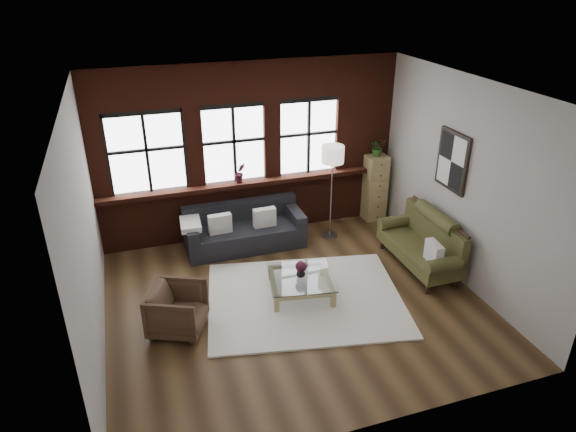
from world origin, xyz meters
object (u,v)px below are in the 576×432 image
object	(u,v)px
vase	(301,273)
floor_lamp	(331,189)
vintage_settee	(419,242)
armchair	(177,310)
drawer_chest	(374,187)
dark_sofa	(244,227)
coffee_table	(301,286)

from	to	relation	value
vase	floor_lamp	distance (m)	2.07
vintage_settee	armchair	xyz separation A→B (m)	(-4.05, -0.43, -0.13)
armchair	drawer_chest	distance (m)	4.82
drawer_chest	armchair	bearing A→B (deg)	-150.46
dark_sofa	vintage_settee	bearing A→B (deg)	-31.75
dark_sofa	drawer_chest	world-z (taller)	drawer_chest
dark_sofa	armchair	size ratio (longest dim) A/B	2.85
coffee_table	vintage_settee	bearing A→B (deg)	3.94
dark_sofa	floor_lamp	bearing A→B (deg)	-4.96
drawer_chest	floor_lamp	size ratio (longest dim) A/B	0.68
vintage_settee	armchair	world-z (taller)	vintage_settee
dark_sofa	drawer_chest	xyz separation A→B (m)	(2.73, 0.34, 0.28)
armchair	coffee_table	world-z (taller)	armchair
coffee_table	armchair	bearing A→B (deg)	-171.65
dark_sofa	vase	xyz separation A→B (m)	(0.45, -1.75, 0.01)
dark_sofa	coffee_table	xyz separation A→B (m)	(0.45, -1.75, -0.23)
floor_lamp	coffee_table	bearing A→B (deg)	-125.50
dark_sofa	vintage_settee	distance (m)	3.05
vintage_settee	coffee_table	distance (m)	2.17
coffee_table	vase	size ratio (longest dim) A/B	6.58
dark_sofa	floor_lamp	size ratio (longest dim) A/B	1.09
vase	floor_lamp	xyz separation A→B (m)	(1.15, 1.62, 0.58)
vintage_settee	vase	size ratio (longest dim) A/B	11.84
coffee_table	drawer_chest	distance (m)	3.14
drawer_chest	vase	bearing A→B (deg)	-137.45
coffee_table	floor_lamp	distance (m)	2.14
vase	drawer_chest	xyz separation A→B (m)	(2.28, 2.09, 0.27)
vintage_settee	vase	world-z (taller)	vintage_settee
drawer_chest	floor_lamp	distance (m)	1.26
drawer_chest	floor_lamp	xyz separation A→B (m)	(-1.13, -0.48, 0.31)
dark_sofa	coffee_table	size ratio (longest dim) A/B	2.18
drawer_chest	coffee_table	bearing A→B (deg)	-137.45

